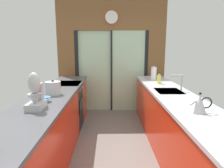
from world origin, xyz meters
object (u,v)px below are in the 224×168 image
object	(u,v)px
mixing_bowl	(44,99)
paper_towel_roll	(154,73)
stock_pot	(53,88)
soap_bottle	(159,79)
stand_mixer	(35,95)
kettle	(200,104)
oven_range	(66,106)

from	to	relation	value
mixing_bowl	paper_towel_roll	bearing A→B (deg)	43.72
stock_pot	soap_bottle	distance (m)	1.97
mixing_bowl	stand_mixer	world-z (taller)	stand_mixer
stand_mixer	soap_bottle	bearing A→B (deg)	40.66
stock_pot	kettle	size ratio (longest dim) A/B	0.95
oven_range	soap_bottle	bearing A→B (deg)	-2.29
stock_pot	soap_bottle	xyz separation A→B (m)	(1.78, 0.83, -0.01)
paper_towel_roll	stand_mixer	bearing A→B (deg)	-131.77
stand_mixer	stock_pot	size ratio (longest dim) A/B	1.82
mixing_bowl	stock_pot	distance (m)	0.41
stand_mixer	paper_towel_roll	xyz separation A→B (m)	(1.78, 1.99, -0.03)
mixing_bowl	paper_towel_roll	world-z (taller)	paper_towel_roll
stock_pot	kettle	bearing A→B (deg)	-25.60
oven_range	mixing_bowl	xyz separation A→B (m)	(0.02, -1.31, 0.50)
oven_range	paper_towel_roll	size ratio (longest dim) A/B	3.07
mixing_bowl	soap_bottle	bearing A→B (deg)	34.83
stock_pot	mixing_bowl	bearing A→B (deg)	-90.00
stock_pot	paper_towel_roll	xyz separation A→B (m)	(1.78, 1.30, 0.04)
soap_bottle	paper_towel_roll	world-z (taller)	paper_towel_roll
paper_towel_roll	stock_pot	bearing A→B (deg)	-143.89
stand_mixer	paper_towel_roll	bearing A→B (deg)	48.23
oven_range	stock_pot	bearing A→B (deg)	-88.83
oven_range	mixing_bowl	bearing A→B (deg)	-89.19
oven_range	soap_bottle	xyz separation A→B (m)	(1.80, -0.07, 0.55)
soap_bottle	paper_towel_roll	bearing A→B (deg)	90.00
stand_mixer	kettle	bearing A→B (deg)	-5.12
kettle	stand_mixer	bearing A→B (deg)	174.88
oven_range	stock_pot	world-z (taller)	stock_pot
soap_bottle	stock_pot	bearing A→B (deg)	-154.88
stand_mixer	kettle	size ratio (longest dim) A/B	1.72
mixing_bowl	kettle	bearing A→B (deg)	-14.17
oven_range	soap_bottle	distance (m)	1.88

